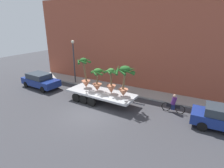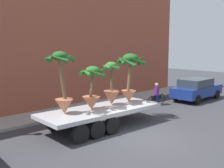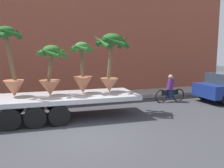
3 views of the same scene
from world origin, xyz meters
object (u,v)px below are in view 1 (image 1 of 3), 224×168
(potted_palm_extra, at_px, (85,73))
(street_lamp, at_px, (74,56))
(potted_palm_rear, at_px, (125,78))
(cyclist, at_px, (173,104))
(flatbed_trailer, at_px, (99,94))
(potted_palm_front, at_px, (111,83))
(potted_palm_middle, at_px, (98,80))
(trailing_car, at_px, (40,80))

(potted_palm_extra, bearing_deg, street_lamp, 143.40)
(potted_palm_rear, height_order, cyclist, potted_palm_rear)
(potted_palm_rear, bearing_deg, cyclist, 15.75)
(flatbed_trailer, bearing_deg, street_lamp, 150.54)
(potted_palm_front, relative_size, street_lamp, 0.46)
(potted_palm_front, bearing_deg, potted_palm_rear, -3.30)
(flatbed_trailer, height_order, potted_palm_middle, potted_palm_middle)
(flatbed_trailer, distance_m, potted_palm_front, 1.67)
(street_lamp, bearing_deg, potted_palm_front, -23.02)
(flatbed_trailer, bearing_deg, potted_palm_middle, 136.72)
(potted_palm_front, relative_size, cyclist, 1.20)
(potted_palm_extra, bearing_deg, flatbed_trailer, -11.43)
(cyclist, xyz_separation_m, street_lamp, (-11.43, 1.69, 2.56))
(potted_palm_front, bearing_deg, potted_palm_middle, -177.19)
(potted_palm_rear, bearing_deg, street_lamp, 160.04)
(potted_palm_extra, height_order, street_lamp, street_lamp)
(flatbed_trailer, xyz_separation_m, potted_palm_front, (1.17, 0.22, 1.17))
(flatbed_trailer, xyz_separation_m, potted_palm_extra, (-1.70, 0.34, 1.56))
(potted_palm_rear, bearing_deg, potted_palm_middle, 179.82)
(flatbed_trailer, height_order, trailing_car, trailing_car)
(potted_palm_middle, distance_m, potted_palm_extra, 1.57)
(potted_palm_extra, distance_m, trailing_car, 6.12)
(trailing_car, relative_size, street_lamp, 0.95)
(potted_palm_rear, distance_m, street_lamp, 8.13)
(potted_palm_rear, relative_size, street_lamp, 0.54)
(potted_palm_rear, height_order, potted_palm_middle, potted_palm_rear)
(potted_palm_front, bearing_deg, flatbed_trailer, -169.15)
(potted_palm_rear, relative_size, cyclist, 1.41)
(cyclist, bearing_deg, potted_palm_extra, -173.67)
(potted_palm_front, xyz_separation_m, trailing_car, (-8.80, -0.19, -1.11))
(flatbed_trailer, bearing_deg, cyclist, 11.08)
(cyclist, bearing_deg, street_lamp, 171.60)
(potted_palm_middle, relative_size, potted_palm_extra, 0.74)
(potted_palm_extra, height_order, trailing_car, potted_palm_extra)
(potted_palm_middle, relative_size, cyclist, 1.13)
(potted_palm_middle, relative_size, trailing_car, 0.45)
(potted_palm_middle, bearing_deg, trailing_car, -179.04)
(potted_palm_front, height_order, trailing_car, potted_palm_front)
(potted_palm_rear, height_order, potted_palm_extra, potted_palm_extra)
(cyclist, bearing_deg, potted_palm_middle, -170.57)
(potted_palm_front, xyz_separation_m, cyclist, (5.10, 1.00, -1.27))
(street_lamp, bearing_deg, flatbed_trailer, -29.46)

